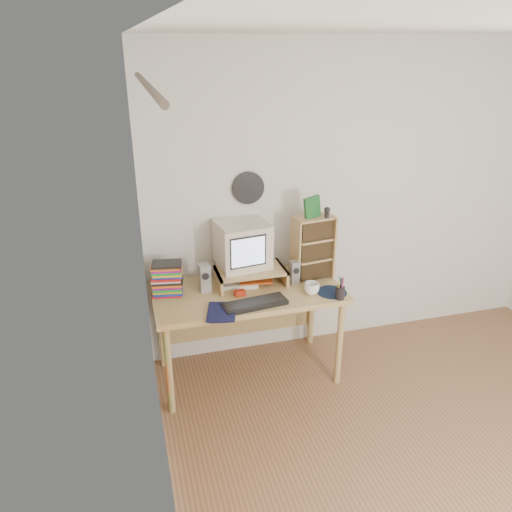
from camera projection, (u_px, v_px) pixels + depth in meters
floor at (469, 479)px, 3.04m from camera, size 3.50×3.50×0.00m
back_wall at (357, 201)px, 4.09m from camera, size 3.50×0.00×3.50m
left_wall at (164, 350)px, 2.11m from camera, size 0.00×3.50×3.50m
curtain at (164, 314)px, 2.59m from camera, size 0.00×2.20×2.20m
wall_disc at (248, 188)px, 3.77m from camera, size 0.25×0.02×0.25m
desk at (246, 302)px, 3.82m from camera, size 1.40×0.70×0.75m
monitor_riser at (251, 272)px, 3.77m from camera, size 0.52×0.30×0.12m
crt_monitor at (244, 246)px, 3.73m from camera, size 0.40×0.40×0.34m
speaker_left at (205, 278)px, 3.66m from camera, size 0.09×0.09×0.21m
speaker_right at (294, 272)px, 3.78m from camera, size 0.07×0.07×0.18m
keyboard at (255, 304)px, 3.48m from camera, size 0.47×0.21×0.03m
dvd_stack at (167, 275)px, 3.60m from camera, size 0.23×0.18×0.30m
cd_rack at (313, 248)px, 3.81m from camera, size 0.32×0.20×0.50m
mug at (312, 288)px, 3.64m from camera, size 0.14×0.14×0.09m
diary at (207, 311)px, 3.38m from camera, size 0.27×0.23×0.05m
mousepad at (332, 292)px, 3.67m from camera, size 0.27×0.27×0.00m
pen_cup at (340, 290)px, 3.56m from camera, size 0.08×0.08×0.13m
papers at (244, 281)px, 3.81m from camera, size 0.31×0.24×0.04m
red_box at (240, 293)px, 3.62m from camera, size 0.08×0.06×0.04m
game_box at (312, 207)px, 3.66m from camera, size 0.13×0.06×0.16m
webcam at (327, 212)px, 3.69m from camera, size 0.05×0.05×0.08m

